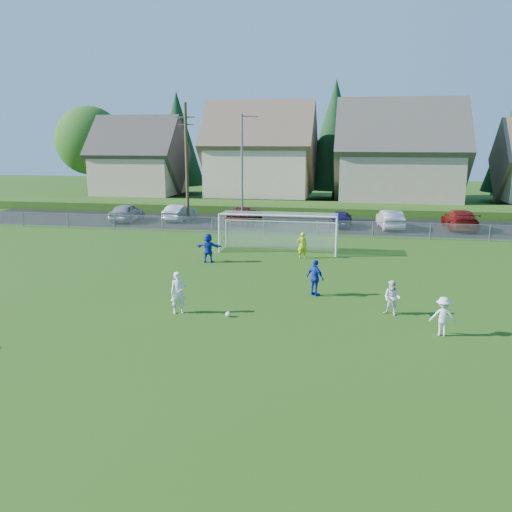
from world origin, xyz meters
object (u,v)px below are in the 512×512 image
object	(u,v)px
player_white_a	(178,293)
goalkeeper	(302,245)
player_blue_b	(208,248)
player_blue_a	(315,278)
car_b	(180,212)
soccer_goal	(279,226)
car_a	(127,212)
car_g	(460,220)
car_f	(390,219)
car_c	(244,215)
car_e	(341,218)
soccer_ball	(228,314)
player_white_b	(392,298)
player_white_c	(443,316)

from	to	relation	value
player_white_a	goalkeeper	xyz separation A→B (m)	(3.95, 11.41, -0.08)
player_blue_b	player_blue_a	bearing A→B (deg)	137.75
car_b	soccer_goal	xyz separation A→B (m)	(10.47, -11.64, 0.92)
car_a	car_g	distance (m)	27.77
player_white_a	car_a	world-z (taller)	player_white_a
player_blue_a	player_blue_b	distance (m)	8.80
car_b	car_f	world-z (taller)	car_f
soccer_goal	car_a	bearing A→B (deg)	145.10
car_f	soccer_goal	world-z (taller)	soccer_goal
car_g	car_c	bearing A→B (deg)	-0.86
player_white_a	car_e	world-z (taller)	player_white_a
soccer_ball	player_blue_b	distance (m)	10.08
soccer_goal	car_b	bearing A→B (deg)	131.96
player_blue_a	car_g	distance (m)	22.98
goalkeeper	player_blue_a	bearing A→B (deg)	86.99
soccer_ball	soccer_goal	world-z (taller)	soccer_goal
player_white_b	car_a	size ratio (longest dim) A/B	0.32
car_b	player_white_b	bearing A→B (deg)	131.50
soccer_ball	car_e	size ratio (longest dim) A/B	0.05
player_white_a	player_blue_b	bearing A→B (deg)	70.61
player_blue_a	car_g	xyz separation A→B (m)	(9.84, 20.77, -0.06)
player_white_c	player_blue_a	distance (m)	6.57
soccer_goal	car_e	bearing A→B (deg)	71.43
goalkeeper	car_g	world-z (taller)	goalkeeper
goalkeeper	car_g	bearing A→B (deg)	-143.97
car_c	car_a	bearing A→B (deg)	5.85
player_blue_b	car_b	distance (m)	16.96
car_b	player_blue_a	bearing A→B (deg)	128.37
player_blue_a	soccer_ball	bearing A→B (deg)	87.52
player_white_b	goalkeeper	size ratio (longest dim) A/B	0.91
player_white_a	car_b	bearing A→B (deg)	80.85
player_white_b	car_c	xyz separation A→B (m)	(-10.90, 22.92, -0.00)
soccer_ball	player_white_c	size ratio (longest dim) A/B	0.15
player_blue_a	car_e	xyz separation A→B (m)	(0.53, 20.28, -0.15)
car_a	goalkeeper	bearing A→B (deg)	143.34
player_blue_a	soccer_goal	bearing A→B (deg)	-33.87
car_e	soccer_goal	world-z (taller)	soccer_goal
player_blue_a	player_white_a	bearing A→B (deg)	72.35
car_f	car_g	size ratio (longest dim) A/B	0.84
player_white_a	player_white_b	bearing A→B (deg)	-18.55
car_e	soccer_ball	bearing A→B (deg)	83.90
player_white_a	car_a	xyz separation A→B (m)	(-12.59, 23.58, -0.09)
player_white_b	goalkeeper	distance (m)	11.10
player_white_a	car_a	bearing A→B (deg)	90.72
soccer_ball	car_b	world-z (taller)	car_b
player_white_b	player_white_c	size ratio (longest dim) A/B	1.00
player_white_c	car_e	distance (m)	24.97
player_blue_b	car_c	xyz separation A→B (m)	(-0.97, 14.92, -0.13)
player_white_b	car_e	world-z (taller)	player_white_b
car_a	car_b	distance (m)	4.59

